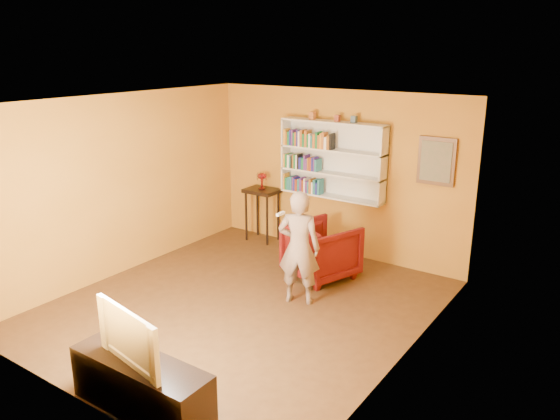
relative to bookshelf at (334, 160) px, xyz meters
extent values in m
cube|color=#422A15|center=(0.00, -2.41, -1.65)|extent=(5.30, 5.80, 0.12)
cube|color=#B07220|center=(0.00, 0.11, -0.24)|extent=(5.30, 0.04, 2.70)
cube|color=#B07220|center=(0.00, -4.93, -0.24)|extent=(5.30, 0.04, 2.70)
cube|color=#B07220|center=(-2.27, -2.41, -0.24)|extent=(0.04, 5.80, 2.70)
cube|color=#B07220|center=(2.27, -2.41, -0.24)|extent=(0.04, 5.80, 2.70)
cube|color=silver|center=(0.00, -2.41, 1.14)|extent=(5.30, 5.80, 0.06)
cube|color=silver|center=(0.00, 0.07, 0.01)|extent=(1.80, 0.03, 1.20)
cube|color=silver|center=(-0.89, -0.06, 0.01)|extent=(0.03, 0.28, 1.20)
cube|color=silver|center=(0.89, -0.06, 0.01)|extent=(0.03, 0.28, 1.20)
cube|color=silver|center=(0.00, -0.06, -0.59)|extent=(1.80, 0.28, 0.03)
cube|color=silver|center=(0.00, -0.06, -0.21)|extent=(1.80, 0.28, 0.03)
cube|color=silver|center=(0.00, -0.06, 0.17)|extent=(1.80, 0.28, 0.03)
cube|color=silver|center=(0.00, -0.06, 0.61)|extent=(1.80, 0.28, 0.03)
cube|color=orange|center=(-0.85, -0.11, -0.45)|extent=(0.02, 0.16, 0.27)
cube|color=#186F39|center=(-0.81, -0.12, -0.48)|extent=(0.04, 0.14, 0.20)
cube|color=#216E7B|center=(-0.78, -0.11, -0.48)|extent=(0.02, 0.15, 0.21)
cube|color=#216E7B|center=(-0.75, -0.10, -0.47)|extent=(0.03, 0.17, 0.22)
cube|color=#216E7B|center=(-0.71, -0.10, -0.46)|extent=(0.04, 0.18, 0.23)
cube|color=#542A80|center=(-0.67, -0.10, -0.46)|extent=(0.03, 0.17, 0.24)
cube|color=navy|center=(-0.64, -0.10, -0.47)|extent=(0.03, 0.18, 0.22)
cube|color=maroon|center=(-0.61, -0.12, -0.48)|extent=(0.04, 0.14, 0.20)
cube|color=#216E7B|center=(-0.56, -0.12, -0.48)|extent=(0.03, 0.15, 0.21)
cube|color=#542A80|center=(-0.52, -0.11, -0.46)|extent=(0.04, 0.16, 0.24)
cube|color=maroon|center=(-0.48, -0.11, -0.48)|extent=(0.03, 0.15, 0.21)
cube|color=white|center=(-0.44, -0.12, -0.46)|extent=(0.02, 0.14, 0.24)
cube|color=#542A80|center=(-0.41, -0.12, -0.48)|extent=(0.04, 0.14, 0.20)
cube|color=#216E7B|center=(-0.37, -0.11, -0.48)|extent=(0.03, 0.16, 0.19)
cube|color=#8D5619|center=(-0.34, -0.10, -0.46)|extent=(0.04, 0.17, 0.24)
cube|color=white|center=(-0.30, -0.11, -0.48)|extent=(0.03, 0.16, 0.19)
cube|color=#216E7B|center=(-0.26, -0.11, -0.46)|extent=(0.04, 0.16, 0.24)
cube|color=navy|center=(-0.21, -0.11, -0.48)|extent=(0.03, 0.16, 0.19)
cube|color=#216E7B|center=(-0.17, -0.11, -0.45)|extent=(0.04, 0.15, 0.25)
cube|color=orange|center=(-0.85, -0.11, -0.09)|extent=(0.03, 0.15, 0.22)
cube|color=#186F39|center=(-0.81, -0.09, -0.09)|extent=(0.04, 0.19, 0.22)
cube|color=white|center=(-0.77, -0.11, -0.09)|extent=(0.03, 0.15, 0.22)
cube|color=#216E7B|center=(-0.73, -0.11, -0.10)|extent=(0.03, 0.16, 0.19)
cube|color=black|center=(-0.70, -0.10, -0.10)|extent=(0.03, 0.17, 0.21)
cube|color=#8D5619|center=(-0.67, -0.10, -0.08)|extent=(0.02, 0.19, 0.23)
cube|color=#186F39|center=(-0.64, -0.11, -0.08)|extent=(0.03, 0.16, 0.24)
cube|color=white|center=(-0.61, -0.10, -0.08)|extent=(0.03, 0.18, 0.24)
cube|color=black|center=(-0.58, -0.12, -0.08)|extent=(0.03, 0.14, 0.25)
cube|color=navy|center=(-0.54, -0.11, -0.10)|extent=(0.04, 0.16, 0.20)
cube|color=#186F39|center=(-0.49, -0.11, -0.10)|extent=(0.04, 0.16, 0.20)
cube|color=#542A80|center=(-0.45, -0.11, -0.08)|extent=(0.03, 0.17, 0.25)
cube|color=#542A80|center=(-0.42, -0.11, -0.10)|extent=(0.03, 0.17, 0.20)
cube|color=#8D5619|center=(-0.38, -0.10, -0.10)|extent=(0.03, 0.17, 0.21)
cube|color=maroon|center=(-0.34, -0.12, -0.09)|extent=(0.04, 0.14, 0.22)
cube|color=navy|center=(-0.30, -0.10, -0.09)|extent=(0.03, 0.18, 0.22)
cube|color=#542A80|center=(-0.27, -0.11, -0.09)|extent=(0.02, 0.16, 0.22)
cube|color=#216E7B|center=(-0.23, -0.10, -0.10)|extent=(0.04, 0.18, 0.20)
cube|color=orange|center=(-0.84, -0.11, 0.31)|extent=(0.04, 0.15, 0.26)
cube|color=#8D5619|center=(-0.80, -0.11, 0.29)|extent=(0.03, 0.16, 0.22)
cube|color=#186F39|center=(-0.77, -0.10, 0.29)|extent=(0.03, 0.18, 0.22)
cube|color=navy|center=(-0.73, -0.10, 0.31)|extent=(0.03, 0.18, 0.25)
cube|color=#542A80|center=(-0.70, -0.12, 0.31)|extent=(0.03, 0.15, 0.26)
cube|color=#186F39|center=(-0.66, -0.10, 0.29)|extent=(0.02, 0.17, 0.21)
cube|color=#AC5E22|center=(-0.63, -0.11, 0.29)|extent=(0.03, 0.15, 0.23)
cube|color=navy|center=(-0.59, -0.12, 0.31)|extent=(0.02, 0.15, 0.26)
cube|color=white|center=(-0.56, -0.12, 0.30)|extent=(0.03, 0.15, 0.24)
cube|color=#AC5E22|center=(-0.52, -0.11, 0.31)|extent=(0.04, 0.16, 0.27)
cube|color=#186F39|center=(-0.48, -0.10, 0.29)|extent=(0.03, 0.17, 0.21)
cube|color=#AC5E22|center=(-0.43, -0.11, 0.31)|extent=(0.04, 0.16, 0.27)
cube|color=#186F39|center=(-0.39, -0.10, 0.29)|extent=(0.03, 0.18, 0.21)
cube|color=white|center=(-0.36, -0.11, 0.29)|extent=(0.03, 0.16, 0.22)
cube|color=#216E7B|center=(-0.32, -0.10, 0.28)|extent=(0.04, 0.19, 0.20)
cube|color=#AC5E22|center=(-0.28, -0.09, 0.29)|extent=(0.04, 0.19, 0.23)
cube|color=#186F39|center=(-0.23, -0.10, 0.31)|extent=(0.04, 0.18, 0.26)
cube|color=#AC5E22|center=(-0.19, -0.10, 0.29)|extent=(0.04, 0.17, 0.22)
cube|color=orange|center=(-0.15, -0.10, 0.30)|extent=(0.03, 0.17, 0.25)
cube|color=#AC5E22|center=(-0.11, -0.12, 0.31)|extent=(0.04, 0.14, 0.26)
cube|color=white|center=(-0.07, -0.12, 0.28)|extent=(0.04, 0.14, 0.20)
cube|color=#8D5619|center=(-0.02, -0.11, 0.29)|extent=(0.04, 0.16, 0.23)
cube|color=black|center=(0.02, -0.12, 0.31)|extent=(0.03, 0.15, 0.26)
cube|color=#AC6331|center=(-0.38, -0.06, 0.68)|extent=(0.09, 0.09, 0.12)
cube|color=brown|center=(0.07, -0.06, 0.67)|extent=(0.07, 0.07, 0.10)
cube|color=#41566C|center=(0.36, -0.06, 0.67)|extent=(0.08, 0.08, 0.11)
cube|color=#543218|center=(1.65, 0.06, 0.16)|extent=(0.55, 0.04, 0.70)
cube|color=gray|center=(1.65, 0.03, 0.16)|extent=(0.45, 0.02, 0.58)
cylinder|color=black|center=(-1.56, -0.33, -1.15)|extent=(0.04, 0.04, 0.88)
cylinder|color=black|center=(-1.10, -0.33, -1.15)|extent=(0.04, 0.04, 0.88)
cylinder|color=black|center=(-1.56, 0.01, -1.15)|extent=(0.04, 0.04, 0.88)
cylinder|color=black|center=(-1.10, 0.01, -1.15)|extent=(0.04, 0.04, 0.88)
cube|color=black|center=(-1.33, -0.16, -0.68)|extent=(0.58, 0.44, 0.06)
cylinder|color=maroon|center=(-1.33, -0.16, -0.64)|extent=(0.12, 0.12, 0.02)
cylinder|color=maroon|center=(-1.33, -0.16, -0.55)|extent=(0.03, 0.03, 0.15)
ellipsoid|color=maroon|center=(-1.33, -0.16, -0.42)|extent=(0.17, 0.17, 0.11)
cylinder|color=beige|center=(-1.25, -0.16, -0.43)|extent=(0.01, 0.01, 0.12)
cylinder|color=beige|center=(-1.26, -0.11, -0.43)|extent=(0.01, 0.01, 0.12)
cylinder|color=beige|center=(-1.30, -0.08, -0.43)|extent=(0.01, 0.01, 0.12)
cylinder|color=beige|center=(-1.36, -0.08, -0.43)|extent=(0.01, 0.01, 0.12)
cylinder|color=beige|center=(-1.40, -0.11, -0.43)|extent=(0.01, 0.01, 0.12)
cylinder|color=beige|center=(-1.41, -0.16, -0.43)|extent=(0.01, 0.01, 0.12)
cylinder|color=beige|center=(-1.40, -0.21, -0.43)|extent=(0.01, 0.01, 0.12)
cylinder|color=beige|center=(-1.36, -0.24, -0.43)|extent=(0.01, 0.01, 0.12)
cylinder|color=beige|center=(-1.30, -0.24, -0.43)|extent=(0.01, 0.01, 0.12)
cylinder|color=beige|center=(-1.26, -0.21, -0.43)|extent=(0.01, 0.01, 0.12)
imported|color=#4A0508|center=(0.36, -0.96, -1.17)|extent=(1.15, 1.17, 0.84)
imported|color=#7A655A|center=(0.54, -1.86, -0.81)|extent=(0.66, 0.54, 1.56)
cube|color=white|center=(0.41, -2.10, -0.31)|extent=(0.04, 0.15, 0.04)
cube|color=black|center=(0.58, -4.66, -1.33)|extent=(1.50, 0.45, 0.54)
imported|color=black|center=(0.58, -4.66, -0.78)|extent=(0.97, 0.30, 0.56)
camera|label=1|loc=(4.19, -7.57, 1.75)|focal=35.00mm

